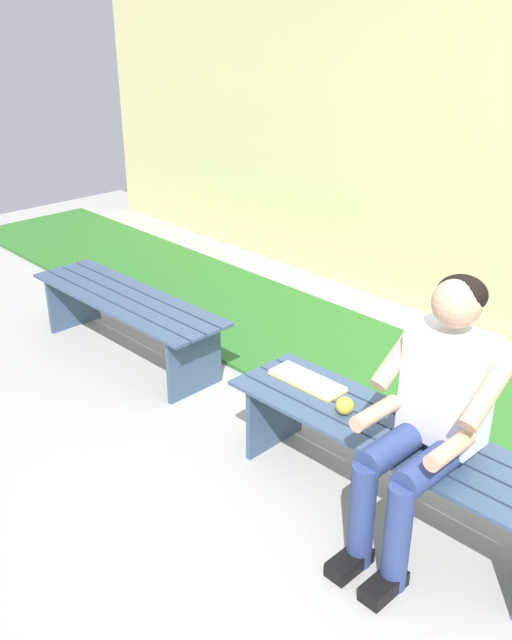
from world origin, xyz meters
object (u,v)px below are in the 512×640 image
Objects in this scene: apple at (345,406)px; book_open at (307,381)px; bench_near at (393,450)px; bench_far at (127,311)px; person_seated at (429,413)px.

book_open is (0.32, -0.09, -0.03)m from apple.
bench_near is 20.03× the size of apple.
apple is (0.25, 0.05, 0.14)m from bench_near.
bench_near is 4.20× the size of book_open.
person_seated reaches higher than bench_far.
book_open is at bearing -15.38° from apple.
apple is at bearing -5.57° from person_seated.
person_seated is 14.24× the size of apple.
bench_far is 3.91× the size of book_open.
bench_far is at bearing -0.18° from book_open.
bench_far is 1.31× the size of person_seated.
bench_far is at bearing 0.00° from bench_near.
apple is at bearing 11.94° from bench_near.
bench_near is 1.41× the size of person_seated.
apple is (-1.91, 0.05, 0.15)m from bench_far.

